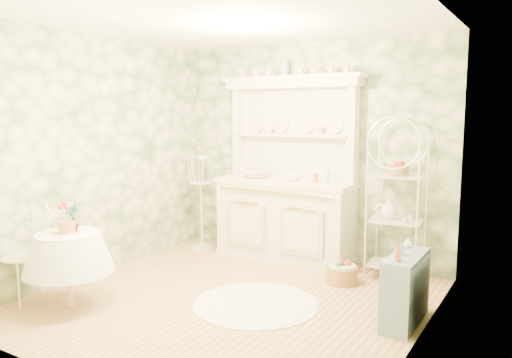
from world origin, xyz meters
The scene contains 22 objects.
floor centered at (0.00, 0.00, 0.00)m, with size 3.60×3.60×0.00m, color tan.
ceiling centered at (0.00, 0.00, 2.70)m, with size 3.60×3.60×0.00m, color white.
wall_left centered at (-1.80, 0.00, 1.35)m, with size 3.60×3.60×0.00m, color beige.
wall_right centered at (1.80, 0.00, 1.35)m, with size 3.60×3.60×0.00m, color beige.
wall_back centered at (0.00, 1.80, 1.35)m, with size 3.60×3.60×0.00m, color beige.
wall_front centered at (0.00, -1.80, 1.35)m, with size 3.60×3.60×0.00m, color beige.
kitchen_dresser centered at (-0.20, 1.52, 1.15)m, with size 1.87×0.61×2.29m, color white.
bakers_rack centered at (1.19, 1.52, 0.93)m, with size 0.58×0.41×1.86m, color white.
side_shelf centered at (1.62, 0.35, 0.31)m, with size 0.27×0.73×0.62m, color #7389A8.
round_table centered at (-1.20, -0.93, 0.30)m, with size 0.55×0.55×0.60m, color white.
cafe_chair centered at (-1.68, -1.08, 0.50)m, with size 0.45×0.45×0.99m, color white.
birdcage_stand centered at (-1.40, 1.37, 0.74)m, with size 0.35×0.35×1.47m, color white.
floor_basket centered at (0.76, 1.04, 0.11)m, with size 0.35×0.35×0.23m, color #A27146.
lace_rug centered at (0.29, 0.03, 0.01)m, with size 1.21×1.21×0.01m, color white.
bowl_floral centered at (-0.61, 1.48, 1.02)m, with size 0.32×0.32×0.08m, color white.
bowl_white centered at (-0.10, 1.52, 1.02)m, with size 0.23×0.23×0.07m, color white.
cup_left centered at (-0.54, 1.68, 1.61)m, with size 0.14×0.14×0.11m, color white.
cup_right centered at (0.18, 1.68, 1.61)m, with size 0.10×0.10×0.09m, color white.
potted_geranium centered at (-1.18, -0.88, 0.85)m, with size 0.14×0.10×0.27m, color #3F7238.
bottle_amber centered at (1.61, 0.13, 0.68)m, with size 0.06×0.06×0.15m, color #C35E38.
bottle_blue centered at (1.57, 0.34, 0.65)m, with size 0.05×0.05×0.11m, color #839DB8.
bottle_glass centered at (1.57, 0.59, 0.65)m, with size 0.08×0.08×0.10m, color silver.
Camera 1 is at (2.69, -3.90, 1.83)m, focal length 35.00 mm.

